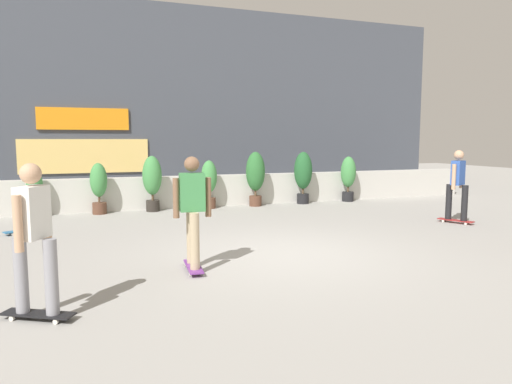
% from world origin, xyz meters
% --- Properties ---
extents(ground_plane, '(48.00, 48.00, 0.00)m').
position_xyz_m(ground_plane, '(0.00, 0.00, 0.00)').
color(ground_plane, '#9E9B96').
extents(planter_wall, '(18.00, 0.40, 0.90)m').
position_xyz_m(planter_wall, '(0.00, 6.00, 0.45)').
color(planter_wall, beige).
rests_on(planter_wall, ground).
extents(building_backdrop, '(20.00, 2.08, 6.50)m').
position_xyz_m(building_backdrop, '(-0.01, 10.00, 3.25)').
color(building_backdrop, '#424751').
rests_on(building_backdrop, ground).
extents(potted_plant_0, '(0.38, 0.38, 1.23)m').
position_xyz_m(potted_plant_0, '(-4.41, 5.55, 0.66)').
color(potted_plant_0, black).
rests_on(potted_plant_0, ground).
extents(potted_plant_1, '(0.43, 0.43, 1.34)m').
position_xyz_m(potted_plant_1, '(-2.90, 5.55, 0.75)').
color(potted_plant_1, brown).
rests_on(potted_plant_1, ground).
extents(potted_plant_2, '(0.51, 0.51, 1.50)m').
position_xyz_m(potted_plant_2, '(-1.52, 5.55, 0.87)').
color(potted_plant_2, '#2D2823').
rests_on(potted_plant_2, ground).
extents(potted_plant_3, '(0.44, 0.44, 1.36)m').
position_xyz_m(potted_plant_3, '(0.05, 5.55, 0.77)').
color(potted_plant_3, brown).
rests_on(potted_plant_3, ground).
extents(potted_plant_4, '(0.56, 0.56, 1.59)m').
position_xyz_m(potted_plant_4, '(1.44, 5.55, 0.93)').
color(potted_plant_4, brown).
rests_on(potted_plant_4, ground).
extents(potted_plant_5, '(0.55, 0.55, 1.57)m').
position_xyz_m(potted_plant_5, '(2.97, 5.55, 0.92)').
color(potted_plant_5, black).
rests_on(potted_plant_5, ground).
extents(potted_plant_6, '(0.47, 0.47, 1.41)m').
position_xyz_m(potted_plant_6, '(4.53, 5.55, 0.81)').
color(potted_plant_6, black).
rests_on(potted_plant_6, ground).
extents(skater_by_wall_left, '(0.79, 0.57, 1.70)m').
position_xyz_m(skater_by_wall_left, '(-3.68, -1.79, 0.94)').
color(skater_by_wall_left, black).
rests_on(skater_by_wall_left, ground).
extents(skater_by_wall_right, '(0.53, 0.81, 1.70)m').
position_xyz_m(skater_by_wall_right, '(4.89, 1.34, 0.94)').
color(skater_by_wall_right, maroon).
rests_on(skater_by_wall_right, ground).
extents(skater_foreground, '(0.56, 0.81, 1.70)m').
position_xyz_m(skater_foreground, '(-1.71, -0.49, 0.94)').
color(skater_foreground, '#72338C').
rests_on(skater_foreground, ground).
extents(skateboard_near_camera, '(0.81, 0.53, 0.08)m').
position_xyz_m(skateboard_near_camera, '(-4.42, 3.41, 0.06)').
color(skateboard_near_camera, '#266699').
rests_on(skateboard_near_camera, ground).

